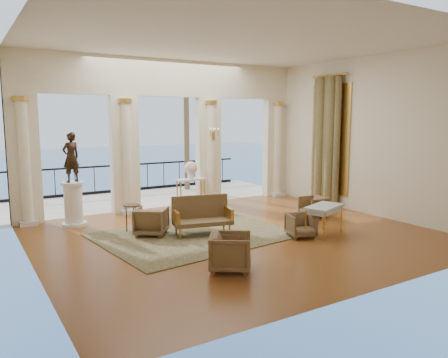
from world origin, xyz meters
TOP-DOWN VIEW (x-y plane):
  - floor at (0.00, 0.00)m, footprint 9.00×9.00m
  - room_walls at (0.00, -1.12)m, footprint 9.00×9.00m
  - arcade at (-0.00, 3.82)m, footprint 9.00×0.56m
  - terrace at (0.00, 5.80)m, footprint 10.00×3.60m
  - balustrade at (0.00, 7.40)m, footprint 9.00×0.06m
  - palm_tree at (2.00, 6.60)m, footprint 2.00×2.00m
  - sea at (0.00, 60.00)m, footprint 160.00×160.00m
  - curtain at (4.28, 1.50)m, footprint 0.33×1.40m
  - window_frame at (4.47, 1.50)m, footprint 0.04×1.60m
  - wall_sconce at (1.40, 3.51)m, footprint 0.30×0.11m
  - rug at (-0.85, 0.54)m, footprint 4.67×3.82m
  - armchair_a at (-1.41, -1.95)m, footprint 0.98×0.99m
  - armchair_b at (1.20, -0.91)m, footprint 0.73×0.70m
  - armchair_c at (2.87, 0.46)m, footprint 0.63×0.67m
  - armchair_d at (-1.73, 1.07)m, footprint 0.98×0.97m
  - settee at (-0.66, 0.54)m, footprint 1.49×0.90m
  - game_table at (1.77, -1.07)m, footprint 1.18×0.91m
  - pedestal at (-3.10, 2.96)m, footprint 0.62×0.62m
  - statue at (-3.10, 2.96)m, footprint 0.54×0.44m
  - console_table at (0.60, 3.55)m, footprint 0.97×0.46m
  - urn at (0.60, 3.55)m, footprint 0.40×0.40m
  - side_table at (-2.03, 1.58)m, footprint 0.42×0.42m

SIDE VIEW (x-z plane):
  - sea at x=0.00m, z-range -6.00..-6.00m
  - terrace at x=0.00m, z-range -0.10..0.00m
  - floor at x=0.00m, z-range 0.00..0.00m
  - rug at x=-0.85m, z-range 0.00..0.02m
  - armchair_b at x=1.20m, z-range 0.00..0.62m
  - armchair_c at x=2.87m, z-range 0.00..0.64m
  - armchair_d at x=-1.73m, z-range 0.00..0.74m
  - armchair_a at x=-1.41m, z-range 0.00..0.75m
  - balustrade at x=0.00m, z-range -0.11..0.92m
  - settee at x=-0.66m, z-range 0.00..0.92m
  - pedestal at x=-3.10m, z-range -0.02..1.12m
  - side_table at x=-2.03m, z-range 0.24..0.93m
  - game_table at x=1.77m, z-range 0.28..1.00m
  - console_table at x=0.60m, z-range 0.29..1.18m
  - urn at x=0.60m, z-range 0.93..1.46m
  - statue at x=-3.10m, z-range 1.14..2.42m
  - curtain at x=4.28m, z-range -0.03..4.06m
  - window_frame at x=4.47m, z-range 0.40..3.80m
  - wall_sconce at x=1.40m, z-range 2.06..2.40m
  - arcade at x=0.00m, z-range 0.33..4.83m
  - room_walls at x=0.00m, z-range -1.62..7.38m
  - palm_tree at x=2.00m, z-range 1.84..6.34m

